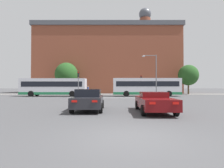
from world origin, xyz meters
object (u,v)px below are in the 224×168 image
(pedestrian_waiting, at_px, (134,89))
(pedestrian_walking_east, at_px, (87,89))
(car_saloon_left, at_px, (88,100))
(car_roadster_right, at_px, (153,102))
(street_lamp_junction, at_px, (153,71))
(bus_crossing_lead, at_px, (146,87))
(traffic_light_near_left, at_px, (78,80))
(bus_crossing_trailing, at_px, (53,87))
(traffic_light_far_right, at_px, (141,82))

(pedestrian_waiting, bearing_deg, pedestrian_walking_east, 108.87)
(car_saloon_left, bearing_deg, car_roadster_right, -12.23)
(car_saloon_left, distance_m, car_roadster_right, 4.51)
(car_saloon_left, xyz_separation_m, street_lamp_junction, (8.47, 16.12, 3.53))
(car_saloon_left, relative_size, car_roadster_right, 0.89)
(bus_crossing_lead, distance_m, traffic_light_near_left, 12.16)
(pedestrian_walking_east, bearing_deg, car_saloon_left, -153.02)
(car_roadster_right, distance_m, traffic_light_near_left, 17.80)
(bus_crossing_trailing, distance_m, pedestrian_walking_east, 10.87)
(car_saloon_left, height_order, pedestrian_walking_east, pedestrian_walking_east)
(street_lamp_junction, bearing_deg, car_saloon_left, -117.73)
(street_lamp_junction, distance_m, pedestrian_waiting, 13.06)
(traffic_light_near_left, xyz_separation_m, street_lamp_junction, (12.09, 1.24, 1.57))
(bus_crossing_lead, xyz_separation_m, bus_crossing_trailing, (-16.53, -0.17, -0.03))
(traffic_light_far_right, height_order, pedestrian_walking_east, traffic_light_far_right)
(bus_crossing_lead, relative_size, traffic_light_near_left, 2.93)
(traffic_light_near_left, height_order, pedestrian_waiting, traffic_light_near_left)
(car_roadster_right, bearing_deg, traffic_light_near_left, 118.36)
(pedestrian_waiting, bearing_deg, car_saloon_left, -175.87)
(car_roadster_right, bearing_deg, pedestrian_waiting, 86.32)
(car_roadster_right, height_order, pedestrian_walking_east, pedestrian_walking_east)
(bus_crossing_trailing, bearing_deg, bus_crossing_lead, -89.40)
(traffic_light_near_left, distance_m, pedestrian_waiting, 17.50)
(car_roadster_right, distance_m, bus_crossing_lead, 20.09)
(car_saloon_left, height_order, street_lamp_junction, street_lamp_junction)
(car_saloon_left, xyz_separation_m, car_roadster_right, (4.43, -0.87, -0.08))
(car_roadster_right, xyz_separation_m, traffic_light_near_left, (-8.04, 15.75, 2.05))
(bus_crossing_lead, height_order, traffic_light_near_left, traffic_light_near_left)
(car_saloon_left, distance_m, traffic_light_far_right, 28.98)
(car_roadster_right, xyz_separation_m, pedestrian_walking_east, (-8.41, 29.36, 0.41))
(bus_crossing_trailing, relative_size, pedestrian_waiting, 6.24)
(traffic_light_near_left, distance_m, pedestrian_walking_east, 13.71)
(car_saloon_left, relative_size, bus_crossing_lead, 0.36)
(bus_crossing_trailing, height_order, street_lamp_junction, street_lamp_junction)
(bus_crossing_lead, xyz_separation_m, pedestrian_walking_east, (-11.80, 9.59, -0.63))
(car_saloon_left, height_order, bus_crossing_lead, bus_crossing_lead)
(bus_crossing_trailing, bearing_deg, street_lamp_junction, -98.63)
(bus_crossing_trailing, relative_size, pedestrian_walking_east, 6.18)
(car_saloon_left, relative_size, bus_crossing_trailing, 0.38)
(traffic_light_near_left, bearing_deg, car_saloon_left, -76.34)
(pedestrian_waiting, relative_size, pedestrian_walking_east, 0.99)
(car_saloon_left, bearing_deg, bus_crossing_lead, 66.47)
(pedestrian_waiting, bearing_deg, car_roadster_right, -167.13)
(traffic_light_far_right, bearing_deg, traffic_light_near_left, -133.13)
(car_roadster_right, relative_size, pedestrian_walking_east, 2.64)
(bus_crossing_trailing, height_order, traffic_light_near_left, traffic_light_near_left)
(bus_crossing_trailing, xyz_separation_m, traffic_light_near_left, (5.10, -3.85, 1.04))
(car_saloon_left, height_order, traffic_light_near_left, traffic_light_near_left)
(bus_crossing_lead, height_order, pedestrian_waiting, bus_crossing_lead)
(bus_crossing_lead, bearing_deg, pedestrian_walking_east, 50.89)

